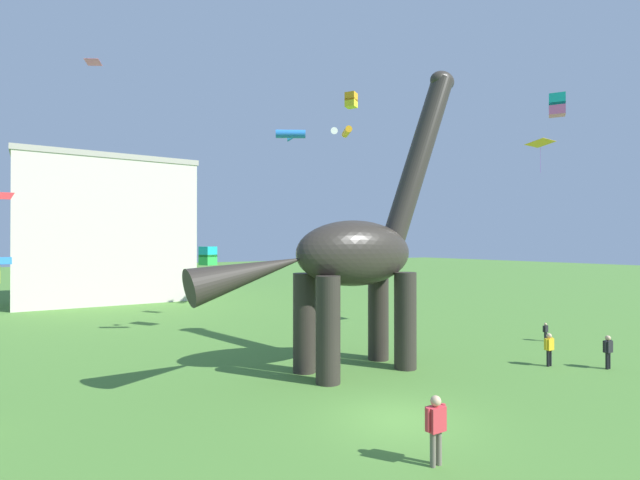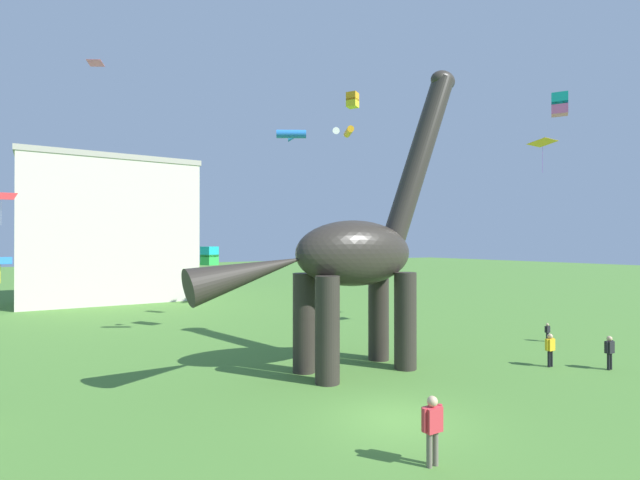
% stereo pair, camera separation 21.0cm
% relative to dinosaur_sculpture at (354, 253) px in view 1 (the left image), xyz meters
% --- Properties ---
extents(ground_plane, '(240.00, 240.00, 0.00)m').
position_rel_dinosaur_sculpture_xyz_m(ground_plane, '(-2.17, -5.39, -5.24)').
color(ground_plane, '#4C7F33').
extents(dinosaur_sculpture, '(13.86, 2.94, 14.49)m').
position_rel_dinosaur_sculpture_xyz_m(dinosaur_sculpture, '(0.00, 0.00, 0.00)').
color(dinosaur_sculpture, '#2D2823').
rests_on(dinosaur_sculpture, ground_plane).
extents(person_near_flyer, '(0.39, 0.17, 1.06)m').
position_rel_dinosaur_sculpture_xyz_m(person_near_flyer, '(13.07, -0.87, -4.60)').
color(person_near_flyer, black).
rests_on(person_near_flyer, ground_plane).
extents(person_far_spectator, '(0.57, 0.25, 1.52)m').
position_rel_dinosaur_sculpture_xyz_m(person_far_spectator, '(8.06, -4.19, -4.32)').
color(person_far_spectator, black).
rests_on(person_far_spectator, ground_plane).
extents(person_strolling_adult, '(0.57, 0.25, 1.51)m').
position_rel_dinosaur_sculpture_xyz_m(person_strolling_adult, '(9.87, -5.87, -4.32)').
color(person_strolling_adult, black).
rests_on(person_strolling_adult, ground_plane).
extents(person_photographer, '(0.67, 0.30, 1.79)m').
position_rel_dinosaur_sculpture_xyz_m(person_photographer, '(-3.46, -8.26, -4.15)').
color(person_photographer, '#6B6056').
rests_on(person_photographer, ground_plane).
extents(kite_apex, '(0.94, 0.94, 0.97)m').
position_rel_dinosaur_sculpture_xyz_m(kite_apex, '(5.81, 8.29, 9.98)').
color(kite_apex, orange).
extents(kite_mid_left, '(1.65, 1.69, 0.48)m').
position_rel_dinosaur_sculpture_xyz_m(kite_mid_left, '(-0.03, 5.93, 6.48)').
color(kite_mid_left, '#287AE5').
extents(kite_high_left, '(1.71, 1.34, 1.98)m').
position_rel_dinosaur_sculpture_xyz_m(kite_high_left, '(14.73, 0.48, 6.69)').
color(kite_high_left, orange).
extents(kite_drifting, '(1.99, 1.98, 0.57)m').
position_rel_dinosaur_sculpture_xyz_m(kite_drifting, '(9.26, 14.06, 9.49)').
color(kite_drifting, orange).
extents(kite_far_right, '(0.69, 0.49, 0.89)m').
position_rel_dinosaur_sculpture_xyz_m(kite_far_right, '(-13.16, 2.23, -0.15)').
color(kite_far_right, '#287AE5').
extents(kite_trailing, '(1.15, 1.05, 0.23)m').
position_rel_dinosaur_sculpture_xyz_m(kite_trailing, '(-8.94, 16.10, 12.07)').
color(kite_trailing, pink).
extents(kite_near_low, '(1.38, 1.38, 1.42)m').
position_rel_dinosaur_sculpture_xyz_m(kite_near_low, '(17.84, 1.25, 9.76)').
color(kite_near_low, '#19B2B7').
extents(kite_mid_center, '(1.13, 1.13, 1.22)m').
position_rel_dinosaur_sculpture_xyz_m(kite_mid_center, '(-2.44, 12.87, -0.39)').
color(kite_mid_center, '#19B2B7').
extents(background_building_block, '(15.68, 8.19, 13.87)m').
position_rel_dinosaur_sculpture_xyz_m(background_building_block, '(-6.04, 32.67, 1.71)').
color(background_building_block, beige).
rests_on(background_building_block, ground_plane).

